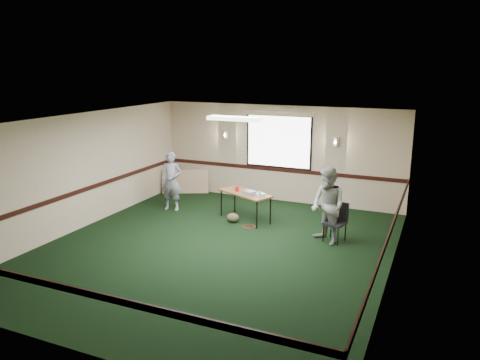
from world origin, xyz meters
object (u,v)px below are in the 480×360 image
at_px(folding_table, 245,194).
at_px(person_left, 171,181).
at_px(conference_chair, 337,219).
at_px(projector, 249,193).
at_px(person_right, 328,206).

xyz_separation_m(folding_table, person_left, (-2.13, 0.01, 0.13)).
bearing_deg(conference_chair, projector, -173.80).
relative_size(conference_chair, person_right, 0.51).
bearing_deg(person_left, folding_table, -11.29).
height_order(folding_table, person_right, person_right).
bearing_deg(person_right, projector, -156.54).
distance_m(person_left, person_right, 4.41).
bearing_deg(conference_chair, folding_table, -176.46).
distance_m(folding_table, conference_chair, 2.44).
xyz_separation_m(folding_table, person_right, (2.22, -0.70, 0.18)).
height_order(person_left, person_right, person_right).
distance_m(conference_chair, person_right, 0.43).
relative_size(folding_table, person_left, 0.97).
bearing_deg(folding_table, conference_chair, 13.16).
bearing_deg(person_left, conference_chair, -17.14).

